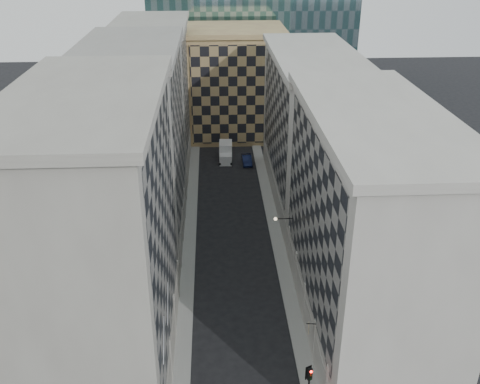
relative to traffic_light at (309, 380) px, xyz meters
name	(u,v)px	position (x,y,z in m)	size (l,w,h in m)	color
sidewalk_west	(190,241)	(-9.86, 25.49, -3.13)	(1.50, 100.00, 0.15)	gray
sidewalk_east	(277,239)	(0.64, 25.49, -3.13)	(1.50, 100.00, 0.15)	gray
bldg_left_a	(103,242)	(-15.49, 6.49, 8.62)	(10.80, 22.80, 23.70)	gray
bldg_left_b	(137,145)	(-15.49, 28.49, 8.12)	(10.80, 22.80, 22.70)	gray
bldg_left_c	(155,96)	(-15.49, 50.49, 7.62)	(10.80, 22.80, 21.70)	gray
bldg_right_a	(365,226)	(6.27, 10.49, 7.12)	(10.80, 26.80, 20.70)	#AFAAA0
bldg_right_b	(311,128)	(6.28, 37.49, 6.64)	(10.80, 28.80, 19.70)	#AFAAA0
tan_block	(235,82)	(-2.61, 63.39, 6.23)	(16.80, 14.80, 18.80)	#A68057
flagpoles_left	(166,321)	(-10.51, 1.49, 4.80)	(0.10, 6.33, 2.33)	gray
bracket_lamp	(277,219)	(-0.23, 19.49, 3.00)	(1.98, 0.36, 0.36)	black
traffic_light	(309,380)	(0.00, 0.00, 0.00)	(0.53, 0.53, 4.26)	black
box_truck	(226,153)	(-4.79, 50.75, -2.01)	(2.21, 5.07, 2.74)	silver
dark_car	(247,160)	(-1.48, 48.91, -2.52)	(1.44, 4.13, 1.36)	#0F173A
shop_sign	(309,328)	(0.80, 5.08, 0.63)	(0.86, 0.76, 0.84)	black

